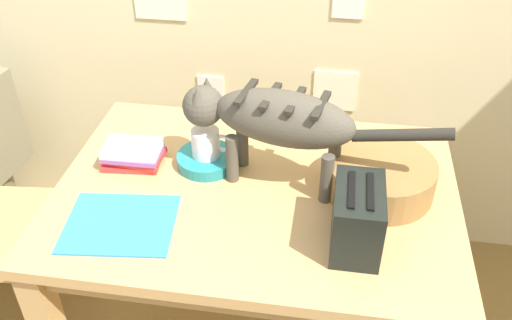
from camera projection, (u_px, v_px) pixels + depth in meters
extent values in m
cube|color=white|center=(349.00, 3.00, 1.95)|extent=(0.11, 0.01, 0.11)
cube|color=white|center=(335.00, 91.00, 2.16)|extent=(0.16, 0.01, 0.16)
cube|color=white|center=(211.00, 88.00, 2.24)|extent=(0.10, 0.01, 0.10)
cube|color=tan|center=(256.00, 193.00, 1.62)|extent=(1.14, 0.82, 0.03)
cube|color=tan|center=(256.00, 207.00, 1.65)|extent=(1.06, 0.74, 0.07)
cube|color=tan|center=(138.00, 196.00, 2.19)|extent=(0.07, 0.07, 0.70)
cube|color=tan|center=(412.00, 224.00, 2.06)|extent=(0.07, 0.07, 0.70)
ellipsoid|color=#514A3D|center=(284.00, 118.00, 1.52)|extent=(0.41, 0.22, 0.15)
cube|color=#2C2921|center=(321.00, 105.00, 1.45)|extent=(0.05, 0.14, 0.01)
cube|color=#2C2921|center=(296.00, 101.00, 1.47)|extent=(0.05, 0.14, 0.01)
cube|color=#2C2921|center=(271.00, 96.00, 1.49)|extent=(0.05, 0.14, 0.01)
cube|color=#2C2921|center=(246.00, 92.00, 1.51)|extent=(0.05, 0.14, 0.01)
cylinder|color=#514A3D|center=(232.00, 159.00, 1.60)|extent=(0.04, 0.04, 0.15)
cylinder|color=#514A3D|center=(242.00, 143.00, 1.67)|extent=(0.04, 0.04, 0.15)
cylinder|color=#514A3D|center=(327.00, 179.00, 1.53)|extent=(0.04, 0.04, 0.15)
cylinder|color=#514A3D|center=(334.00, 162.00, 1.59)|extent=(0.04, 0.04, 0.15)
sphere|color=#514A3D|center=(203.00, 106.00, 1.59)|extent=(0.12, 0.12, 0.12)
cone|color=#514A3D|center=(197.00, 96.00, 1.53)|extent=(0.04, 0.04, 0.05)
cone|color=#514A3D|center=(207.00, 85.00, 1.58)|extent=(0.04, 0.04, 0.05)
cylinder|color=#2C2921|center=(402.00, 135.00, 1.42)|extent=(0.26, 0.08, 0.09)
cylinder|color=teal|center=(207.00, 160.00, 1.70)|extent=(0.18, 0.18, 0.04)
cylinder|color=white|center=(206.00, 143.00, 1.66)|extent=(0.08, 0.08, 0.09)
torus|color=white|center=(223.00, 143.00, 1.65)|extent=(0.06, 0.01, 0.06)
cube|color=#3285C3|center=(120.00, 224.00, 1.49)|extent=(0.31, 0.27, 0.01)
cube|color=red|center=(133.00, 161.00, 1.71)|extent=(0.18, 0.12, 0.02)
cube|color=red|center=(135.00, 156.00, 1.70)|extent=(0.17, 0.12, 0.02)
cube|color=#9B55A6|center=(133.00, 153.00, 1.68)|extent=(0.17, 0.11, 0.01)
cube|color=silver|center=(132.00, 148.00, 1.67)|extent=(0.17, 0.12, 0.02)
cylinder|color=olive|center=(380.00, 177.00, 1.57)|extent=(0.30, 0.30, 0.10)
cylinder|color=#43301A|center=(380.00, 175.00, 1.57)|extent=(0.25, 0.25, 0.09)
cube|color=black|center=(357.00, 218.00, 1.38)|extent=(0.12, 0.20, 0.17)
cube|color=black|center=(352.00, 189.00, 1.33)|extent=(0.02, 0.14, 0.01)
cube|color=black|center=(371.00, 191.00, 1.33)|extent=(0.02, 0.14, 0.01)
cube|color=tan|center=(76.00, 242.00, 2.19)|extent=(0.04, 0.04, 0.42)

